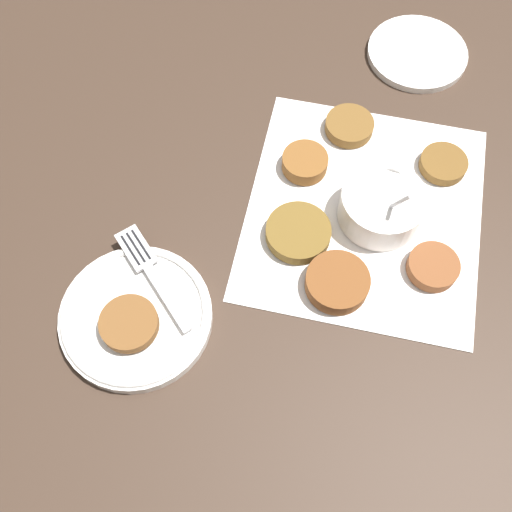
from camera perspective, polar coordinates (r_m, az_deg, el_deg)
name	(u,v)px	position (r m, az deg, el deg)	size (l,w,h in m)	color
ground_plane	(361,220)	(0.77, 9.95, 3.39)	(4.00, 4.00, 0.00)	#38281E
napkin	(365,211)	(0.78, 10.33, 4.22)	(0.36, 0.34, 0.00)	white
sauce_bowl	(381,206)	(0.76, 11.86, 4.67)	(0.11, 0.10, 0.09)	white
fritter_0	(433,267)	(0.75, 16.50, -0.98)	(0.06, 0.06, 0.02)	brown
fritter_1	(339,283)	(0.71, 7.92, -2.57)	(0.08, 0.08, 0.02)	brown
fritter_2	(443,164)	(0.83, 17.41, 8.38)	(0.06, 0.06, 0.01)	brown
fritter_3	(349,126)	(0.84, 8.88, 12.15)	(0.07, 0.07, 0.02)	brown
fritter_4	(305,162)	(0.79, 4.67, 8.87)	(0.06, 0.06, 0.02)	brown
fritter_5	(298,233)	(0.74, 4.05, 2.23)	(0.08, 0.08, 0.02)	brown
serving_plate	(136,316)	(0.71, -11.38, -5.62)	(0.18, 0.18, 0.02)	white
fritter_on_plate	(129,324)	(0.69, -12.00, -6.31)	(0.07, 0.07, 0.01)	brown
fork	(148,267)	(0.72, -10.23, -1.07)	(0.10, 0.14, 0.00)	silver
extra_saucer	(417,53)	(0.96, 15.10, 18.15)	(0.15, 0.15, 0.01)	white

